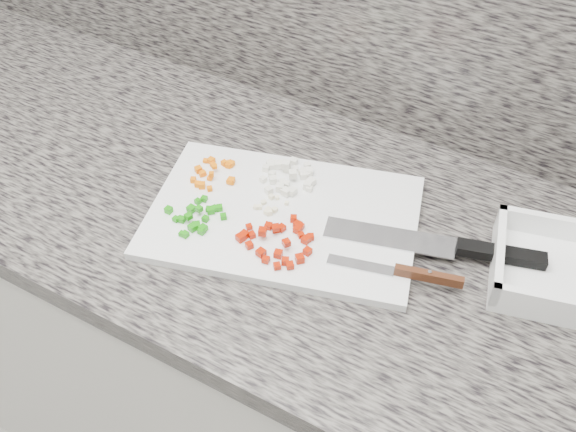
# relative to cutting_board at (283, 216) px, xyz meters

# --- Properties ---
(cabinet) EXTENTS (3.92, 0.62, 0.86)m
(cabinet) POSITION_rel_cutting_board_xyz_m (-0.06, 0.02, -0.48)
(cabinet) COLOR silver
(cabinet) RESTS_ON ground
(countertop) EXTENTS (3.96, 0.64, 0.04)m
(countertop) POSITION_rel_cutting_board_xyz_m (-0.06, 0.02, -0.03)
(countertop) COLOR #605C55
(countertop) RESTS_ON cabinet
(cutting_board) EXTENTS (0.49, 0.39, 0.01)m
(cutting_board) POSITION_rel_cutting_board_xyz_m (0.00, 0.00, 0.00)
(cutting_board) COLOR white
(cutting_board) RESTS_ON countertop
(carrot_pile) EXTENTS (0.08, 0.09, 0.02)m
(carrot_pile) POSITION_rel_cutting_board_xyz_m (-0.15, 0.03, 0.01)
(carrot_pile) COLOR orange
(carrot_pile) RESTS_ON cutting_board
(onion_pile) EXTENTS (0.10, 0.10, 0.02)m
(onion_pile) POSITION_rel_cutting_board_xyz_m (-0.03, 0.08, 0.01)
(onion_pile) COLOR white
(onion_pile) RESTS_ON cutting_board
(green_pepper_pile) EXTENTS (0.10, 0.09, 0.02)m
(green_pepper_pile) POSITION_rel_cutting_board_xyz_m (-0.11, -0.08, 0.01)
(green_pepper_pile) COLOR #19870C
(green_pepper_pile) RESTS_ON cutting_board
(red_pepper_pile) EXTENTS (0.12, 0.11, 0.02)m
(red_pepper_pile) POSITION_rel_cutting_board_xyz_m (0.03, -0.06, 0.01)
(red_pepper_pile) COLOR #A81802
(red_pepper_pile) RESTS_ON cutting_board
(garlic_pile) EXTENTS (0.05, 0.05, 0.01)m
(garlic_pile) POSITION_rel_cutting_board_xyz_m (-0.03, -0.00, 0.01)
(garlic_pile) COLOR #F0E9BA
(garlic_pile) RESTS_ON cutting_board
(chef_knife) EXTENTS (0.33, 0.12, 0.02)m
(chef_knife) POSITION_rel_cutting_board_xyz_m (0.28, 0.06, 0.01)
(chef_knife) COLOR silver
(chef_knife) RESTS_ON cutting_board
(paring_knife) EXTENTS (0.20, 0.06, 0.02)m
(paring_knife) POSITION_rel_cutting_board_xyz_m (0.23, -0.03, 0.01)
(paring_knife) COLOR silver
(paring_knife) RESTS_ON cutting_board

